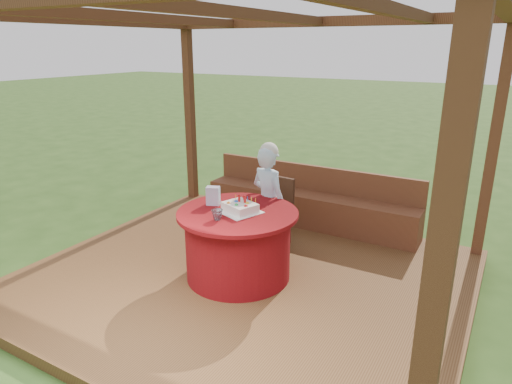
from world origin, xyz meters
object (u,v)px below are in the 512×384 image
table (238,244)px  elderly_woman (269,200)px  drinking_glass (217,215)px  chair (276,208)px  gift_bag (213,196)px  bench (309,206)px  birthday_cake (240,207)px

table → elderly_woman: (0.02, 0.63, 0.31)m
table → drinking_glass: (-0.05, -0.30, 0.42)m
chair → gift_bag: size_ratio=4.15×
gift_bag → drinking_glass: gift_bag is taller
chair → drinking_glass: bearing=-89.0°
bench → table: bearing=-91.5°
bench → table: size_ratio=2.38×
chair → elderly_woman: 0.45m
bench → drinking_glass: 2.13m
bench → chair: (-0.12, -0.76, 0.18)m
birthday_cake → gift_bag: (-0.37, 0.05, 0.05)m
elderly_woman → bench: bearing=88.7°
chair → birthday_cake: bearing=-84.1°
birthday_cake → gift_bag: gift_bag is taller
elderly_woman → birthday_cake: elderly_woman is taller
elderly_woman → birthday_cake: 0.64m
birthday_cake → drinking_glass: (-0.08, -0.29, 0.00)m
chair → elderly_woman: bearing=-75.8°
table → drinking_glass: 0.52m
birthday_cake → bench: bearing=89.5°
birthday_cake → drinking_glass: bearing=-105.6°
table → drinking_glass: drinking_glass is taller
bench → gift_bag: gift_bag is taller
chair → drinking_glass: (0.02, -1.30, 0.35)m
drinking_glass → chair: bearing=91.0°
elderly_woman → gift_bag: size_ratio=6.77×
elderly_woman → gift_bag: bearing=-121.8°
drinking_glass → elderly_woman: bearing=85.6°
table → chair: 1.01m
birthday_cake → drinking_glass: 0.31m
elderly_woman → drinking_glass: (-0.07, -0.93, 0.11)m
gift_bag → bench: bearing=55.7°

